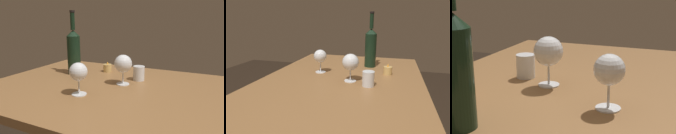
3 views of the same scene
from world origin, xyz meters
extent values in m
cube|color=olive|center=(0.00, 0.00, 0.72)|extent=(1.30, 0.90, 0.04)
cylinder|color=brown|center=(-0.58, 0.38, 0.35)|extent=(0.06, 0.06, 0.70)
cylinder|color=white|center=(-0.11, -0.16, 0.74)|extent=(0.07, 0.07, 0.00)
cylinder|color=white|center=(-0.11, -0.16, 0.78)|extent=(0.01, 0.01, 0.07)
sphere|color=white|center=(-0.11, -0.16, 0.85)|extent=(0.08, 0.08, 0.08)
cylinder|color=#510A14|center=(-0.11, -0.16, 0.84)|extent=(0.06, 0.06, 0.03)
cylinder|color=white|center=(0.01, 0.06, 0.74)|extent=(0.07, 0.07, 0.00)
cylinder|color=white|center=(0.01, 0.06, 0.78)|extent=(0.01, 0.01, 0.07)
sphere|color=white|center=(0.01, 0.06, 0.85)|extent=(0.09, 0.09, 0.09)
cylinder|color=#510A14|center=(0.01, 0.06, 0.85)|extent=(0.07, 0.07, 0.03)
cylinder|color=black|center=(-0.33, 0.12, 0.85)|extent=(0.08, 0.08, 0.23)
cone|color=black|center=(-0.33, 0.12, 0.99)|extent=(0.08, 0.08, 0.04)
cylinder|color=black|center=(-0.33, 0.12, 1.05)|extent=(0.03, 0.03, 0.10)
cylinder|color=black|center=(-0.33, 0.12, 1.11)|extent=(0.03, 0.03, 0.01)
cylinder|color=white|center=(0.06, 0.16, 0.78)|extent=(0.06, 0.06, 0.08)
cylinder|color=silver|center=(0.06, 0.16, 0.76)|extent=(0.05, 0.05, 0.04)
cylinder|color=#DBB266|center=(-0.17, 0.25, 0.76)|extent=(0.05, 0.05, 0.05)
cylinder|color=white|center=(-0.17, 0.25, 0.76)|extent=(0.04, 0.04, 0.03)
cone|color=#F99E2D|center=(-0.17, 0.25, 0.80)|extent=(0.01, 0.01, 0.02)
camera|label=1|loc=(0.40, -0.88, 1.07)|focal=32.95mm
camera|label=2|loc=(1.04, 0.27, 1.10)|focal=32.02mm
camera|label=3|loc=(-0.91, -0.35, 1.08)|focal=54.97mm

